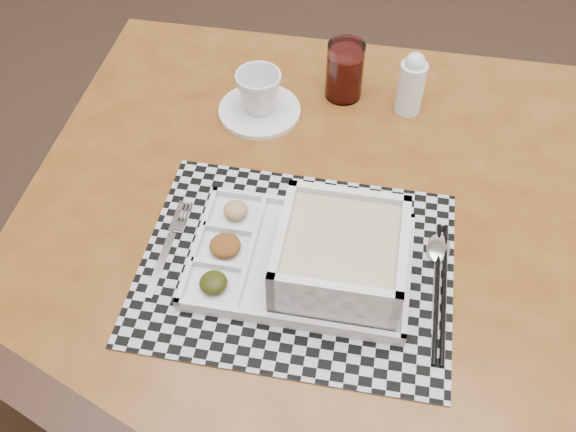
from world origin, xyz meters
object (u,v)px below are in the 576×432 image
object	(u,v)px
serving_tray	(327,258)
juice_glass	(345,72)
dining_table	(307,237)
cup	(259,92)
creamer_bottle	(411,84)

from	to	relation	value
serving_tray	juice_glass	xyz separation A→B (m)	(-0.07, 0.41, 0.01)
serving_tray	dining_table	bearing A→B (deg)	116.20
serving_tray	cup	world-z (taller)	serving_tray
dining_table	serving_tray	distance (m)	0.17
serving_tray	juice_glass	size ratio (longest dim) A/B	3.09
serving_tray	juice_glass	distance (m)	0.41
juice_glass	creamer_bottle	xyz separation A→B (m)	(0.12, -0.01, 0.01)
creamer_bottle	dining_table	bearing A→B (deg)	-111.68
serving_tray	cup	xyz separation A→B (m)	(-0.20, 0.32, 0.01)
dining_table	cup	size ratio (longest dim) A/B	12.18
serving_tray	creamer_bottle	distance (m)	0.40
serving_tray	cup	distance (m)	0.37
serving_tray	creamer_bottle	xyz separation A→B (m)	(0.06, 0.40, 0.02)
cup	juice_glass	bearing A→B (deg)	13.41
dining_table	creamer_bottle	xyz separation A→B (m)	(0.11, 0.28, 0.13)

